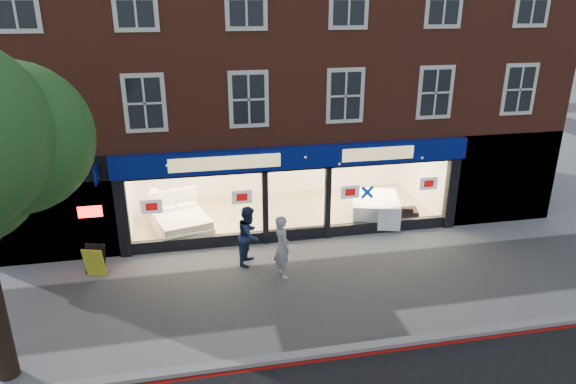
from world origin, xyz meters
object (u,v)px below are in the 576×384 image
object	(u,v)px
mattress_stack	(375,208)
pedestrian_grey	(282,247)
display_bed	(181,222)
a_board	(95,261)
pedestrian_blue	(249,235)
sofa	(391,211)

from	to	relation	value
mattress_stack	pedestrian_grey	bearing A→B (deg)	-141.35
pedestrian_grey	display_bed	bearing A→B (deg)	25.43
mattress_stack	a_board	world-z (taller)	a_board
pedestrian_blue	sofa	bearing A→B (deg)	-44.36
mattress_stack	pedestrian_blue	bearing A→B (deg)	-155.46
sofa	a_board	size ratio (longest dim) A/B	1.99
mattress_stack	sofa	bearing A→B (deg)	-9.46
pedestrian_grey	pedestrian_blue	size ratio (longest dim) A/B	1.03
a_board	mattress_stack	bearing A→B (deg)	30.90
sofa	pedestrian_grey	xyz separation A→B (m)	(-4.63, -3.12, 0.57)
sofa	a_board	distance (m)	10.16
display_bed	mattress_stack	bearing A→B (deg)	-18.23
sofa	pedestrian_blue	world-z (taller)	pedestrian_blue
mattress_stack	display_bed	bearing A→B (deg)	177.25
pedestrian_grey	pedestrian_blue	xyz separation A→B (m)	(-0.81, 1.01, -0.03)
display_bed	mattress_stack	size ratio (longest dim) A/B	1.02
pedestrian_blue	a_board	bearing A→B (deg)	113.16
display_bed	sofa	bearing A→B (deg)	-18.77
mattress_stack	sofa	size ratio (longest dim) A/B	1.31
mattress_stack	pedestrian_blue	world-z (taller)	pedestrian_blue
pedestrian_grey	a_board	bearing A→B (deg)	64.85
pedestrian_blue	pedestrian_grey	bearing A→B (deg)	-116.68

